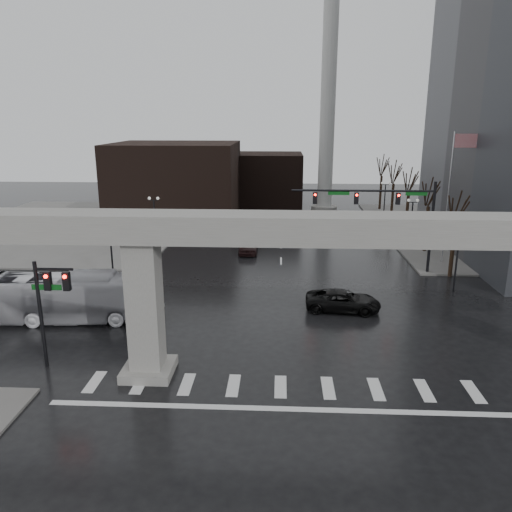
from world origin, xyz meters
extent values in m
plane|color=black|center=(0.00, 0.00, 0.00)|extent=(160.00, 160.00, 0.00)
cube|color=slate|center=(26.00, 36.00, 0.07)|extent=(28.00, 36.00, 0.15)
cube|color=slate|center=(-26.00, 36.00, 0.07)|extent=(28.00, 36.00, 0.15)
cube|color=#999690|center=(0.00, 0.00, 8.00)|extent=(48.00, 2.20, 1.40)
cube|color=#999690|center=(-7.00, 0.00, 3.65)|extent=(1.60, 1.60, 7.30)
cube|color=#999690|center=(-7.00, 0.00, 0.25)|extent=(2.60, 2.60, 0.50)
cube|color=black|center=(-14.00, 42.00, 5.00)|extent=(16.00, 14.00, 10.00)
cube|color=black|center=(-2.00, 52.00, 4.00)|extent=(10.00, 10.00, 8.00)
cylinder|color=#B9BAB5|center=(6.00, 46.00, 15.00)|extent=(2.00, 2.00, 30.00)
cylinder|color=#999690|center=(6.00, 46.00, 0.60)|extent=(3.60, 3.60, 1.20)
cylinder|color=black|center=(12.80, 18.80, 4.00)|extent=(0.24, 0.24, 8.00)
cylinder|color=black|center=(6.80, 18.80, 7.20)|extent=(12.00, 0.18, 0.18)
cube|color=black|center=(9.80, 18.80, 6.55)|extent=(0.35, 0.30, 1.00)
cube|color=black|center=(6.30, 18.80, 6.55)|extent=(0.35, 0.30, 1.00)
cube|color=black|center=(2.80, 18.80, 6.55)|extent=(0.35, 0.30, 1.00)
sphere|color=#FF0C05|center=(9.80, 18.62, 6.85)|extent=(0.20, 0.20, 0.20)
cube|color=#0B5116|center=(11.30, 18.80, 7.00)|extent=(1.80, 0.05, 0.35)
cube|color=#0B5116|center=(4.80, 18.80, 7.00)|extent=(1.80, 0.05, 0.35)
cylinder|color=black|center=(-12.80, 0.50, 3.00)|extent=(0.20, 0.20, 6.00)
cylinder|color=black|center=(-11.80, 0.50, 5.60)|extent=(2.00, 0.14, 0.14)
cube|color=black|center=(-12.20, 0.50, 4.95)|extent=(0.35, 0.30, 1.00)
cube|color=black|center=(-11.20, 0.50, 4.95)|extent=(0.35, 0.30, 1.00)
cube|color=#0B5116|center=(-12.30, 0.50, 4.60)|extent=(1.60, 0.05, 0.30)
cylinder|color=silver|center=(15.00, 22.00, 6.00)|extent=(0.12, 0.12, 12.00)
cube|color=#A91216|center=(16.00, 22.00, 11.20)|extent=(2.00, 0.03, 1.20)
cylinder|color=black|center=(13.50, 14.00, 2.40)|extent=(0.14, 0.14, 4.80)
cube|color=black|center=(13.50, 14.00, 4.75)|extent=(0.90, 0.06, 0.06)
sphere|color=silver|center=(13.05, 14.00, 4.95)|extent=(0.32, 0.32, 0.32)
sphere|color=silver|center=(13.95, 14.00, 4.95)|extent=(0.32, 0.32, 0.32)
cylinder|color=black|center=(13.50, 28.00, 2.40)|extent=(0.14, 0.14, 4.80)
cube|color=black|center=(13.50, 28.00, 4.75)|extent=(0.90, 0.06, 0.06)
sphere|color=silver|center=(13.05, 28.00, 4.95)|extent=(0.32, 0.32, 0.32)
sphere|color=silver|center=(13.95, 28.00, 4.95)|extent=(0.32, 0.32, 0.32)
cylinder|color=black|center=(13.50, 42.00, 2.40)|extent=(0.14, 0.14, 4.80)
cube|color=black|center=(13.50, 42.00, 4.75)|extent=(0.90, 0.06, 0.06)
sphere|color=silver|center=(13.05, 42.00, 4.95)|extent=(0.32, 0.32, 0.32)
sphere|color=silver|center=(13.95, 42.00, 4.95)|extent=(0.32, 0.32, 0.32)
cylinder|color=black|center=(-13.50, 14.00, 2.40)|extent=(0.14, 0.14, 4.80)
cube|color=black|center=(-13.50, 14.00, 4.75)|extent=(0.90, 0.06, 0.06)
sphere|color=silver|center=(-13.95, 14.00, 4.95)|extent=(0.32, 0.32, 0.32)
sphere|color=silver|center=(-13.05, 14.00, 4.95)|extent=(0.32, 0.32, 0.32)
cylinder|color=black|center=(-13.50, 28.00, 2.40)|extent=(0.14, 0.14, 4.80)
cube|color=black|center=(-13.50, 28.00, 4.75)|extent=(0.90, 0.06, 0.06)
sphere|color=silver|center=(-13.95, 28.00, 4.95)|extent=(0.32, 0.32, 0.32)
sphere|color=silver|center=(-13.05, 28.00, 4.95)|extent=(0.32, 0.32, 0.32)
cylinder|color=black|center=(-13.50, 42.00, 2.40)|extent=(0.14, 0.14, 4.80)
cube|color=black|center=(-13.50, 42.00, 4.75)|extent=(0.90, 0.06, 0.06)
sphere|color=silver|center=(-13.95, 42.00, 4.95)|extent=(0.32, 0.32, 0.32)
sphere|color=silver|center=(-13.05, 42.00, 4.95)|extent=(0.32, 0.32, 0.32)
cylinder|color=black|center=(14.50, 18.00, 2.27)|extent=(0.34, 0.34, 4.55)
cylinder|color=black|center=(14.50, 18.00, 6.01)|extent=(0.12, 1.52, 2.98)
cylinder|color=black|center=(15.00, 18.25, 5.78)|extent=(0.83, 1.14, 2.51)
cylinder|color=black|center=(14.50, 26.00, 2.33)|extent=(0.34, 0.34, 4.66)
cylinder|color=black|center=(14.50, 26.00, 6.15)|extent=(0.12, 1.55, 3.05)
cylinder|color=black|center=(15.00, 26.25, 5.91)|extent=(0.85, 1.16, 2.57)
cylinder|color=black|center=(14.50, 34.00, 2.38)|extent=(0.34, 0.34, 4.76)
cylinder|color=black|center=(14.50, 34.00, 6.29)|extent=(0.12, 1.59, 3.11)
cylinder|color=black|center=(15.00, 34.25, 6.05)|extent=(0.86, 1.18, 2.62)
cylinder|color=black|center=(14.50, 42.00, 2.43)|extent=(0.34, 0.34, 4.87)
cylinder|color=black|center=(14.50, 42.00, 6.43)|extent=(0.12, 1.62, 3.18)
cylinder|color=black|center=(15.00, 42.25, 6.18)|extent=(0.88, 1.20, 2.68)
cylinder|color=black|center=(14.50, 50.00, 2.48)|extent=(0.34, 0.34, 4.97)
cylinder|color=black|center=(14.50, 50.00, 6.57)|extent=(0.12, 1.65, 3.25)
cylinder|color=black|center=(15.00, 50.25, 6.31)|extent=(0.89, 1.23, 2.74)
imported|color=black|center=(4.36, 9.59, 0.73)|extent=(5.45, 2.93, 1.46)
imported|color=silver|center=(-13.87, 6.94, 1.63)|extent=(11.88, 3.64, 3.26)
imported|color=black|center=(-3.31, 24.93, 0.77)|extent=(1.87, 4.56, 1.55)
camera|label=1|loc=(-0.13, -23.60, 13.17)|focal=35.00mm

